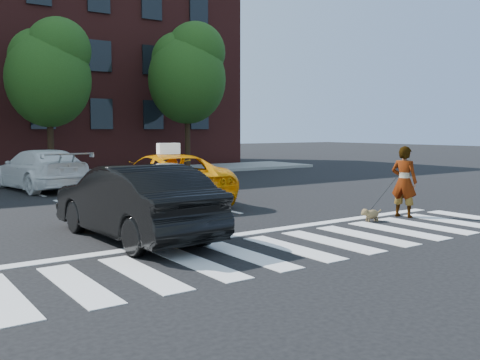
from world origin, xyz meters
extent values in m
plane|color=black|center=(0.00, 0.00, 0.00)|extent=(120.00, 120.00, 0.00)
cube|color=silver|center=(0.00, 0.00, 0.01)|extent=(13.00, 2.40, 0.01)
cube|color=silver|center=(0.00, 1.60, 0.01)|extent=(12.00, 0.30, 0.01)
cube|color=slate|center=(0.00, 17.50, 0.07)|extent=(30.00, 4.00, 0.15)
cylinder|color=black|center=(0.50, 17.00, 1.77)|extent=(0.28, 0.28, 3.55)
ellipsoid|color=#1C3C10|center=(0.50, 17.00, 4.40)|extent=(3.69, 3.69, 4.25)
sphere|color=#1C3C10|center=(0.90, 16.80, 5.68)|extent=(2.84, 2.84, 2.84)
sphere|color=#1C3C10|center=(0.15, 17.25, 5.32)|extent=(2.56, 2.56, 2.56)
cylinder|color=black|center=(7.50, 17.00, 1.93)|extent=(0.28, 0.28, 3.85)
ellipsoid|color=#1C3C10|center=(7.50, 17.00, 4.77)|extent=(4.00, 4.00, 4.60)
sphere|color=#1C3C10|center=(7.90, 16.80, 6.16)|extent=(3.08, 3.08, 3.08)
sphere|color=#1C3C10|center=(7.15, 17.25, 5.78)|extent=(2.77, 2.77, 2.77)
imported|color=#FFA205|center=(1.03, 7.00, 0.73)|extent=(2.90, 5.47, 1.46)
imported|color=black|center=(-2.00, 2.50, 0.75)|extent=(1.83, 4.64, 1.50)
imported|color=white|center=(-1.16, 12.66, 0.73)|extent=(2.70, 5.28, 1.47)
imported|color=#999999|center=(4.63, 1.10, 0.89)|extent=(0.59, 0.74, 1.78)
ellipsoid|color=#92694A|center=(3.47, 1.10, 0.17)|extent=(0.44, 0.31, 0.22)
sphere|color=#92694A|center=(3.28, 1.16, 0.23)|extent=(0.20, 0.20, 0.16)
sphere|color=#92694A|center=(3.22, 1.18, 0.20)|extent=(0.10, 0.10, 0.08)
cylinder|color=#92694A|center=(3.65, 1.04, 0.23)|extent=(0.12, 0.07, 0.10)
sphere|color=#92694A|center=(3.30, 1.21, 0.28)|extent=(0.07, 0.07, 0.06)
sphere|color=#92694A|center=(3.27, 1.10, 0.28)|extent=(0.07, 0.07, 0.06)
cylinder|color=#92694A|center=(3.34, 1.09, 0.05)|extent=(0.05, 0.05, 0.11)
cylinder|color=#92694A|center=(3.37, 1.18, 0.05)|extent=(0.05, 0.05, 0.11)
cylinder|color=#92694A|center=(3.56, 1.02, 0.05)|extent=(0.05, 0.05, 0.11)
cylinder|color=#92694A|center=(3.59, 1.11, 0.05)|extent=(0.05, 0.05, 0.11)
cube|color=white|center=(1.03, 6.80, 1.62)|extent=(0.67, 0.34, 0.32)
camera|label=1|loc=(-6.38, -7.36, 2.19)|focal=40.00mm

